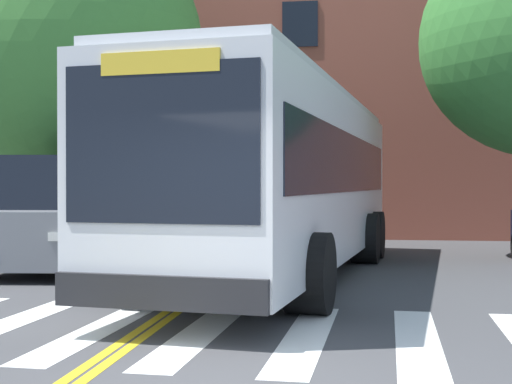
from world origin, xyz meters
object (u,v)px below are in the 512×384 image
at_px(city_bus, 285,178).
at_px(traffic_light_overhead, 209,118).
at_px(street_tree_curbside_small, 75,49).
at_px(car_grey_near_lane, 64,216).

height_order(city_bus, traffic_light_overhead, traffic_light_overhead).
relative_size(traffic_light_overhead, street_tree_curbside_small, 0.57).
height_order(city_bus, car_grey_near_lane, city_bus).
bearing_deg(city_bus, car_grey_near_lane, 172.46).
xyz_separation_m(city_bus, traffic_light_overhead, (-1.93, 2.40, 1.36)).
xyz_separation_m(car_grey_near_lane, street_tree_curbside_small, (-1.12, 3.35, 4.02)).
bearing_deg(street_tree_curbside_small, traffic_light_overhead, -22.58).
relative_size(car_grey_near_lane, traffic_light_overhead, 1.04).
bearing_deg(city_bus, street_tree_curbside_small, 145.03).
xyz_separation_m(city_bus, car_grey_near_lane, (-4.53, 0.60, -0.75)).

